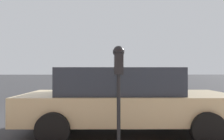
# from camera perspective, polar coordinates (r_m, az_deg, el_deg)

# --- Properties ---
(ground_plane) EXTENTS (220.00, 220.00, 0.00)m
(ground_plane) POSITION_cam_1_polar(r_m,az_deg,el_deg) (6.18, -6.34, -13.36)
(ground_plane) COLOR #333335
(parking_meter) EXTENTS (0.21, 0.19, 1.65)m
(parking_meter) POSITION_cam_1_polar(r_m,az_deg,el_deg) (3.52, 1.74, 0.08)
(parking_meter) COLOR black
(parking_meter) RESTS_ON sidewalk
(car_tan) EXTENTS (2.25, 4.66, 1.47)m
(car_tan) POSITION_cam_1_polar(r_m,az_deg,el_deg) (5.02, 3.18, -7.40)
(car_tan) COLOR tan
(car_tan) RESTS_ON ground_plane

